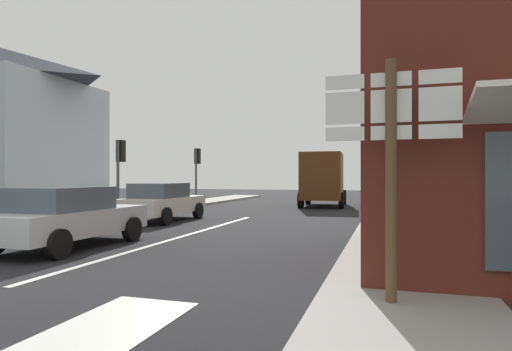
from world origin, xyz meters
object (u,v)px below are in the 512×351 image
at_px(delivery_truck, 323,178).
at_px(traffic_light_far_left, 197,163).
at_px(traffic_light_near_left, 120,160).
at_px(route_sign_post, 391,154).
at_px(sedan_far, 162,201).
at_px(traffic_light_far_right, 375,162).
at_px(sedan_near, 67,216).
at_px(traffic_light_near_right, 371,151).

height_order(delivery_truck, traffic_light_far_left, traffic_light_far_left).
bearing_deg(traffic_light_near_left, route_sign_post, -42.38).
distance_m(delivery_truck, traffic_light_near_left, 11.89).
xyz_separation_m(sedan_far, traffic_light_near_left, (-2.27, 0.57, 1.64)).
distance_m(traffic_light_far_right, traffic_light_far_left, 10.03).
bearing_deg(traffic_light_far_left, route_sign_post, -58.31).
distance_m(sedan_far, route_sign_post, 12.52).
distance_m(sedan_near, sedan_far, 6.36).
height_order(traffic_light_near_left, traffic_light_near_right, traffic_light_near_right).
xyz_separation_m(sedan_far, traffic_light_far_right, (7.76, 7.97, 1.72)).
bearing_deg(sedan_far, traffic_light_far_right, 45.74).
bearing_deg(traffic_light_near_left, delivery_truck, 53.49).
bearing_deg(delivery_truck, route_sign_post, -79.34).
height_order(traffic_light_far_right, traffic_light_near_right, traffic_light_near_right).
height_order(route_sign_post, traffic_light_far_left, traffic_light_far_left).
height_order(traffic_light_far_left, traffic_light_near_left, traffic_light_far_left).
height_order(route_sign_post, traffic_light_near_left, traffic_light_near_left).
bearing_deg(route_sign_post, traffic_light_far_right, 92.19).
bearing_deg(traffic_light_far_right, traffic_light_near_left, -143.58).
relative_size(sedan_near, traffic_light_far_left, 1.25).
bearing_deg(traffic_light_near_left, traffic_light_far_left, 90.00).
distance_m(delivery_truck, traffic_light_far_left, 7.38).
distance_m(sedan_near, traffic_light_far_left, 14.87).
distance_m(delivery_truck, route_sign_post, 19.63).
bearing_deg(traffic_light_near_right, delivery_truck, 110.24).
distance_m(sedan_near, traffic_light_far_right, 15.88).
relative_size(sedan_near, traffic_light_near_left, 1.30).
bearing_deg(traffic_light_near_left, sedan_far, -14.04).
relative_size(delivery_truck, route_sign_post, 1.60).
bearing_deg(traffic_light_far_right, sedan_far, -134.26).
relative_size(delivery_truck, traffic_light_far_left, 1.52).
height_order(delivery_truck, traffic_light_near_left, traffic_light_near_left).
height_order(delivery_truck, traffic_light_near_right, traffic_light_near_right).
bearing_deg(sedan_near, traffic_light_near_right, 50.77).
bearing_deg(sedan_far, route_sign_post, -47.49).
bearing_deg(sedan_far, traffic_light_far_left, 105.59).
height_order(sedan_far, route_sign_post, route_sign_post).
bearing_deg(traffic_light_near_left, sedan_near, -64.73).
distance_m(sedan_near, route_sign_post, 8.10).
height_order(sedan_far, delivery_truck, delivery_truck).
bearing_deg(traffic_light_near_left, traffic_light_far_right, 36.42).
height_order(sedan_near, delivery_truck, delivery_truck).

